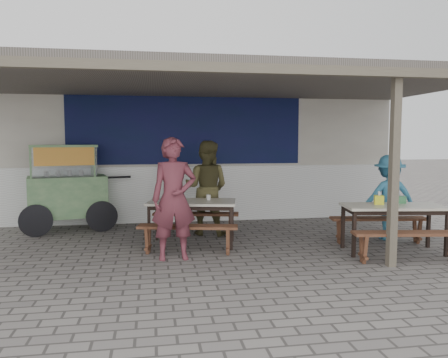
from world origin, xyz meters
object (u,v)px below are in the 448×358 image
table_left (192,205)px  patron_right_table (389,197)px  bench_left_street (188,232)px  bench_left_wall (196,219)px  condiment_jar (208,197)px  condiment_bowl (176,200)px  vendor_cart (67,184)px  tissue_box (379,200)px  bench_right_street (410,239)px  patron_street_side (174,199)px  donation_box (400,200)px  bench_right_wall (379,224)px  patron_wall_side (207,188)px  table_right (394,210)px

table_left → patron_right_table: (3.49, -0.14, 0.08)m
bench_left_street → bench_left_wall: 1.18m
condiment_jar → condiment_bowl: (-0.56, -0.09, -0.02)m
vendor_cart → tissue_box: 5.74m
tissue_box → bench_right_street: bearing=-82.6°
vendor_cart → condiment_bowl: 2.57m
patron_right_table → tissue_box: bearing=59.3°
patron_street_side → patron_right_table: (3.83, 0.69, -0.15)m
bench_left_street → donation_box: size_ratio=8.96×
bench_right_wall → bench_right_street: bearing=-90.0°
vendor_cart → bench_right_wall: bearing=-33.6°
tissue_box → condiment_jar: size_ratio=1.66×
patron_right_table → bench_left_wall: bearing=-3.2°
bench_right_wall → patron_wall_side: size_ratio=0.94×
patron_right_table → donation_box: 0.71m
table_right → patron_right_table: patron_right_table is taller
table_left → condiment_jar: (0.29, 0.12, 0.12)m
patron_wall_side → patron_right_table: 3.28m
patron_right_table → tissue_box: (-0.59, -0.72, 0.07)m
bench_right_street → tissue_box: (-0.09, 0.72, 0.48)m
table_left → vendor_cart: vendor_cart is taller
bench_left_wall → bench_right_wall: size_ratio=0.95×
vendor_cart → donation_box: vendor_cart is taller
vendor_cart → tissue_box: vendor_cart is taller
vendor_cart → patron_right_table: (5.79, -1.72, -0.16)m
bench_right_wall → donation_box: size_ratio=9.44×
table_left → patron_street_side: size_ratio=0.87×
vendor_cart → bench_left_wall: bearing=-36.1°
patron_wall_side → condiment_bowl: bearing=75.3°
bench_left_wall → bench_right_street: size_ratio=0.95×
condiment_bowl → patron_wall_side: bearing=51.9°
bench_right_wall → vendor_cart: vendor_cart is taller
table_right → condiment_bowl: bearing=171.1°
table_left → tissue_box: tissue_box is taller
bench_right_wall → condiment_bowl: bearing=-179.1°
tissue_box → condiment_bowl: bearing=164.4°
bench_left_street → condiment_bowl: size_ratio=9.17×
vendor_cart → condiment_jar: (2.59, -1.46, -0.12)m
bench_right_street → patron_street_side: (-3.33, 0.75, 0.56)m
donation_box → condiment_bowl: donation_box is taller
bench_right_wall → patron_right_table: (0.33, 0.27, 0.41)m
bench_right_street → vendor_cart: (-5.29, 3.17, 0.57)m
table_left → bench_right_street: size_ratio=0.95×
patron_right_table → table_left: bearing=6.6°
bench_right_wall → patron_wall_side: 3.11m
bench_left_street → donation_box: donation_box is taller
bench_left_street → tissue_box: size_ratio=11.19×
bench_right_wall → donation_box: bearing=-64.8°
bench_right_wall → patron_right_table: 0.59m
vendor_cart → condiment_jar: vendor_cart is taller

